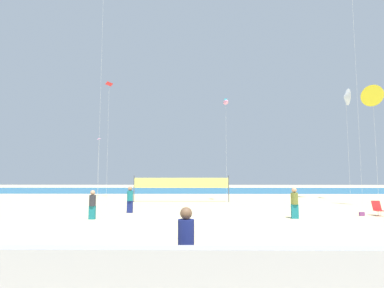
{
  "coord_description": "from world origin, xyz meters",
  "views": [
    {
      "loc": [
        -1.19,
        -17.95,
        2.46
      ],
      "look_at": [
        -1.58,
        9.88,
        5.15
      ],
      "focal_mm": 29.81,
      "sensor_mm": 36.0,
      "label": 1
    }
  ],
  "objects_px": {
    "mother_figure": "(186,241)",
    "beach_handbag": "(362,214)",
    "folding_beach_chair": "(378,208)",
    "beachgoer_olive_shirt": "(294,202)",
    "kite_yellow_delta": "(373,96)",
    "kite_red_diamond": "(109,85)",
    "toddler_figure": "(211,261)",
    "beachgoer_teal_shirt": "(130,199)",
    "volleyball_net": "(181,184)",
    "kite_white_delta": "(346,97)",
    "kite_pink_diamond": "(99,141)",
    "kite_pink_inflatable": "(226,102)"
  },
  "relations": [
    {
      "from": "kite_red_diamond",
      "to": "kite_yellow_delta",
      "type": "xyz_separation_m",
      "value": [
        23.06,
        -9.15,
        -3.61
      ]
    },
    {
      "from": "mother_figure",
      "to": "toddler_figure",
      "type": "distance_m",
      "value": 0.77
    },
    {
      "from": "beachgoer_teal_shirt",
      "to": "volleyball_net",
      "type": "height_order",
      "value": "volleyball_net"
    },
    {
      "from": "beachgoer_olive_shirt",
      "to": "kite_pink_inflatable",
      "type": "bearing_deg",
      "value": -100.25
    },
    {
      "from": "beachgoer_olive_shirt",
      "to": "kite_red_diamond",
      "type": "xyz_separation_m",
      "value": [
        -14.94,
        15.19,
        11.2
      ]
    },
    {
      "from": "beachgoer_teal_shirt",
      "to": "folding_beach_chair",
      "type": "relative_size",
      "value": 1.91
    },
    {
      "from": "beach_handbag",
      "to": "kite_white_delta",
      "type": "bearing_deg",
      "value": 67.25
    },
    {
      "from": "toddler_figure",
      "to": "beachgoer_teal_shirt",
      "type": "height_order",
      "value": "beachgoer_teal_shirt"
    },
    {
      "from": "kite_red_diamond",
      "to": "kite_pink_inflatable",
      "type": "distance_m",
      "value": 13.28
    },
    {
      "from": "mother_figure",
      "to": "beachgoer_teal_shirt",
      "type": "distance_m",
      "value": 13.91
    },
    {
      "from": "beachgoer_teal_shirt",
      "to": "kite_white_delta",
      "type": "xyz_separation_m",
      "value": [
        18.88,
        9.66,
        9.08
      ]
    },
    {
      "from": "mother_figure",
      "to": "beach_handbag",
      "type": "bearing_deg",
      "value": 76.92
    },
    {
      "from": "kite_yellow_delta",
      "to": "kite_pink_diamond",
      "type": "height_order",
      "value": "kite_yellow_delta"
    },
    {
      "from": "beachgoer_olive_shirt",
      "to": "beach_handbag",
      "type": "bearing_deg",
      "value": 170.74
    },
    {
      "from": "mother_figure",
      "to": "kite_pink_inflatable",
      "type": "bearing_deg",
      "value": 109.49
    },
    {
      "from": "beachgoer_olive_shirt",
      "to": "kite_pink_inflatable",
      "type": "height_order",
      "value": "kite_pink_inflatable"
    },
    {
      "from": "toddler_figure",
      "to": "beach_handbag",
      "type": "height_order",
      "value": "toddler_figure"
    },
    {
      "from": "beach_handbag",
      "to": "volleyball_net",
      "type": "bearing_deg",
      "value": 139.52
    },
    {
      "from": "mother_figure",
      "to": "kite_red_diamond",
      "type": "distance_m",
      "value": 29.63
    },
    {
      "from": "kite_red_diamond",
      "to": "kite_pink_diamond",
      "type": "xyz_separation_m",
      "value": [
        -1.61,
        2.0,
        -5.85
      ]
    },
    {
      "from": "kite_pink_inflatable",
      "to": "beach_handbag",
      "type": "bearing_deg",
      "value": -52.73
    },
    {
      "from": "toddler_figure",
      "to": "folding_beach_chair",
      "type": "xyz_separation_m",
      "value": [
        10.58,
        11.86,
        0.04
      ]
    },
    {
      "from": "beachgoer_teal_shirt",
      "to": "beachgoer_olive_shirt",
      "type": "distance_m",
      "value": 10.22
    },
    {
      "from": "mother_figure",
      "to": "beach_handbag",
      "type": "relative_size",
      "value": 5.8
    },
    {
      "from": "toddler_figure",
      "to": "folding_beach_chair",
      "type": "height_order",
      "value": "folding_beach_chair"
    },
    {
      "from": "folding_beach_chair",
      "to": "kite_pink_inflatable",
      "type": "relative_size",
      "value": 0.09
    },
    {
      "from": "folding_beach_chair",
      "to": "kite_pink_diamond",
      "type": "bearing_deg",
      "value": -170.97
    },
    {
      "from": "volleyball_net",
      "to": "kite_pink_diamond",
      "type": "relative_size",
      "value": 1.32
    },
    {
      "from": "beach_handbag",
      "to": "toddler_figure",
      "type": "bearing_deg",
      "value": -129.08
    },
    {
      "from": "mother_figure",
      "to": "volleyball_net",
      "type": "height_order",
      "value": "volleyball_net"
    },
    {
      "from": "toddler_figure",
      "to": "kite_white_delta",
      "type": "height_order",
      "value": "kite_white_delta"
    },
    {
      "from": "beachgoer_teal_shirt",
      "to": "kite_red_diamond",
      "type": "distance_m",
      "value": 17.6
    },
    {
      "from": "beachgoer_olive_shirt",
      "to": "kite_white_delta",
      "type": "bearing_deg",
      "value": -151.27
    },
    {
      "from": "folding_beach_chair",
      "to": "kite_red_diamond",
      "type": "height_order",
      "value": "kite_red_diamond"
    },
    {
      "from": "beachgoer_teal_shirt",
      "to": "kite_white_delta",
      "type": "height_order",
      "value": "kite_white_delta"
    },
    {
      "from": "mother_figure",
      "to": "folding_beach_chair",
      "type": "height_order",
      "value": "mother_figure"
    },
    {
      "from": "mother_figure",
      "to": "kite_white_delta",
      "type": "height_order",
      "value": "kite_white_delta"
    },
    {
      "from": "folding_beach_chair",
      "to": "kite_pink_inflatable",
      "type": "xyz_separation_m",
      "value": [
        -8.2,
        9.36,
        8.65
      ]
    },
    {
      "from": "beach_handbag",
      "to": "kite_pink_diamond",
      "type": "xyz_separation_m",
      "value": [
        -20.93,
        15.96,
        6.17
      ]
    },
    {
      "from": "kite_white_delta",
      "to": "kite_yellow_delta",
      "type": "bearing_deg",
      "value": -98.11
    },
    {
      "from": "beachgoer_teal_shirt",
      "to": "beachgoer_olive_shirt",
      "type": "bearing_deg",
      "value": 104.96
    },
    {
      "from": "toddler_figure",
      "to": "kite_red_diamond",
      "type": "bearing_deg",
      "value": 100.47
    },
    {
      "from": "beachgoer_olive_shirt",
      "to": "kite_yellow_delta",
      "type": "distance_m",
      "value": 12.65
    },
    {
      "from": "volleyball_net",
      "to": "kite_pink_inflatable",
      "type": "relative_size",
      "value": 0.92
    },
    {
      "from": "beachgoer_olive_shirt",
      "to": "volleyball_net",
      "type": "height_order",
      "value": "volleyball_net"
    },
    {
      "from": "kite_yellow_delta",
      "to": "kite_pink_diamond",
      "type": "distance_m",
      "value": 27.17
    },
    {
      "from": "beachgoer_olive_shirt",
      "to": "kite_yellow_delta",
      "type": "bearing_deg",
      "value": -168.38
    },
    {
      "from": "folding_beach_chair",
      "to": "beach_handbag",
      "type": "relative_size",
      "value": 3.03
    },
    {
      "from": "folding_beach_chair",
      "to": "kite_red_diamond",
      "type": "relative_size",
      "value": 0.07
    },
    {
      "from": "mother_figure",
      "to": "folding_beach_chair",
      "type": "xyz_separation_m",
      "value": [
        11.17,
        11.98,
        -0.44
      ]
    }
  ]
}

